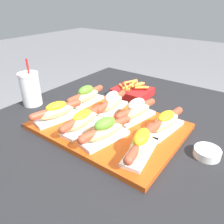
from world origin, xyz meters
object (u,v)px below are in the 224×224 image
at_px(hot_dog_7, 165,122).
at_px(fries_basket, 132,91).
at_px(hot_dog_1, 82,120).
at_px(hot_dog_6, 136,110).
at_px(hot_dog_2, 106,131).
at_px(sauce_bowl, 207,153).
at_px(serving_tray, 109,126).
at_px(hot_dog_0, 57,111).
at_px(hot_dog_4, 86,95).
at_px(hot_dog_5, 112,102).
at_px(hot_dog_3, 141,144).
at_px(drink_cup, 30,89).

xyz_separation_m(hot_dog_7, fries_basket, (-0.26, 0.22, -0.03)).
relative_size(hot_dog_1, hot_dog_6, 1.02).
relative_size(hot_dog_2, fries_basket, 1.21).
distance_m(sauce_bowl, fries_basket, 0.49).
height_order(serving_tray, hot_dog_0, hot_dog_0).
height_order(hot_dog_6, fries_basket, hot_dog_6).
relative_size(hot_dog_0, sauce_bowl, 2.57).
height_order(hot_dog_1, hot_dog_4, hot_dog_4).
distance_m(hot_dog_5, hot_dog_6, 0.11).
bearing_deg(hot_dog_3, serving_tray, 156.27).
relative_size(hot_dog_6, sauce_bowl, 2.59).
bearing_deg(hot_dog_5, hot_dog_3, -36.38).
distance_m(hot_dog_2, hot_dog_7, 0.21).
bearing_deg(drink_cup, hot_dog_3, -3.70).
bearing_deg(hot_dog_3, hot_dog_4, 156.05).
height_order(serving_tray, hot_dog_7, hot_dog_7).
xyz_separation_m(hot_dog_0, fries_basket, (0.08, 0.39, -0.03)).
distance_m(hot_dog_2, hot_dog_4, 0.29).
xyz_separation_m(hot_dog_6, sauce_bowl, (0.27, -0.04, -0.04)).
bearing_deg(hot_dog_1, hot_dog_7, 34.53).
distance_m(hot_dog_3, hot_dog_6, 0.20).
bearing_deg(hot_dog_6, hot_dog_3, -55.17).
distance_m(serving_tray, hot_dog_7, 0.20).
distance_m(hot_dog_0, hot_dog_6, 0.29).
xyz_separation_m(hot_dog_1, hot_dog_2, (0.11, -0.01, 0.00)).
relative_size(hot_dog_1, hot_dog_4, 1.00).
relative_size(hot_dog_6, drink_cup, 1.00).
height_order(hot_dog_0, hot_dog_7, hot_dog_0).
bearing_deg(hot_dog_4, serving_tray, -24.17).
bearing_deg(hot_dog_1, hot_dog_6, 56.39).
bearing_deg(hot_dog_3, hot_dog_1, -179.96).
bearing_deg(sauce_bowl, hot_dog_4, 176.00).
relative_size(hot_dog_5, drink_cup, 1.01).
bearing_deg(hot_dog_6, hot_dog_0, -142.30).
distance_m(hot_dog_0, hot_dog_1, 0.12).
bearing_deg(hot_dog_5, hot_dog_2, -58.60).
height_order(hot_dog_2, hot_dog_6, hot_dog_6).
relative_size(hot_dog_0, hot_dog_1, 0.98).
relative_size(drink_cup, fries_basket, 1.22).
relative_size(hot_dog_3, hot_dog_4, 0.99).
height_order(hot_dog_1, hot_dog_7, hot_dog_7).
relative_size(hot_dog_4, sauce_bowl, 2.63).
height_order(drink_cup, fries_basket, drink_cup).
height_order(hot_dog_2, hot_dog_7, hot_dog_2).
height_order(hot_dog_2, hot_dog_5, same).
distance_m(hot_dog_7, drink_cup, 0.58).
height_order(hot_dog_0, drink_cup, drink_cup).
bearing_deg(hot_dog_0, hot_dog_3, 1.67).
distance_m(hot_dog_5, hot_dog_7, 0.23).
height_order(hot_dog_3, hot_dog_6, hot_dog_6).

